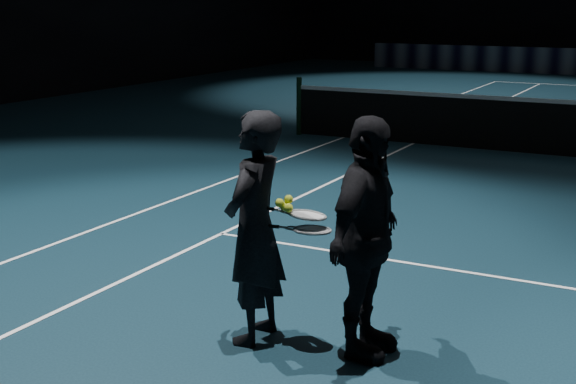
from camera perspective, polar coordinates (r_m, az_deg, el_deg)
name	(u,v)px	position (r m, az deg, el deg)	size (l,w,h in m)	color
net_post_left	(299,106)	(15.43, 0.79, 6.13)	(0.10, 0.10, 1.10)	black
player_a	(254,228)	(6.00, -2.40, -2.57)	(0.65, 0.42, 1.77)	black
player_b	(366,238)	(5.76, 5.55, -3.30)	(1.04, 0.43, 1.77)	black
racket_lower	(312,230)	(5.85, 1.73, -2.72)	(0.68, 0.22, 0.03)	black
racket_upper	(307,215)	(5.88, 1.38, -1.66)	(0.68, 0.22, 0.03)	black
tennis_balls	(287,205)	(5.87, -0.07, -0.91)	(0.12, 0.10, 0.12)	yellow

